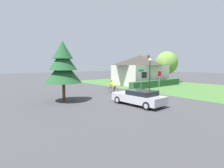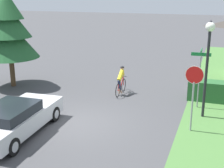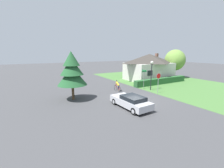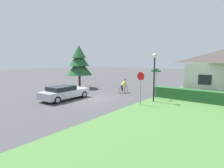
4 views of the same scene
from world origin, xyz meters
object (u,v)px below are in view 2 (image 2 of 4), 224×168
object	(u,v)px
street_name_sign	(200,68)
conifer_tall_near	(8,29)
stop_sign	(194,86)
cyclist	(121,81)
sedan_left_lane	(15,119)
street_lamp	(208,48)

from	to	relation	value
street_name_sign	conifer_tall_near	world-z (taller)	conifer_tall_near
stop_sign	street_name_sign	distance (m)	2.83
conifer_tall_near	street_name_sign	bearing A→B (deg)	-0.44
cyclist	sedan_left_lane	bearing A→B (deg)	158.85
cyclist	street_lamp	distance (m)	5.39
cyclist	street_lamp	bearing A→B (deg)	-113.22
street_name_sign	conifer_tall_near	xyz separation A→B (m)	(-10.62, 0.08, 1.39)
cyclist	conifer_tall_near	distance (m)	7.03
conifer_tall_near	street_lamp	bearing A→B (deg)	-6.29
cyclist	stop_sign	xyz separation A→B (m)	(4.11, -3.57, 1.17)
sedan_left_lane	conifer_tall_near	size ratio (longest dim) A/B	0.84
sedan_left_lane	stop_sign	xyz separation A→B (m)	(6.44, 2.60, 1.24)
sedan_left_lane	conifer_tall_near	distance (m)	7.41
street_name_sign	conifer_tall_near	bearing A→B (deg)	179.56
street_lamp	cyclist	bearing A→B (deg)	157.23
street_name_sign	sedan_left_lane	bearing A→B (deg)	-139.99
stop_sign	conifer_tall_near	xyz separation A→B (m)	(-10.60, 2.91, 1.45)
stop_sign	street_lamp	size ratio (longest dim) A/B	0.63
sedan_left_lane	conifer_tall_near	xyz separation A→B (m)	(-4.16, 5.51, 2.70)
cyclist	conifer_tall_near	size ratio (longest dim) A/B	0.33
stop_sign	sedan_left_lane	bearing A→B (deg)	25.38
conifer_tall_near	sedan_left_lane	bearing A→B (deg)	-52.93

